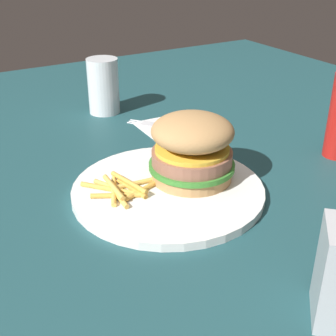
% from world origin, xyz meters
% --- Properties ---
extents(ground_plane, '(1.60, 1.60, 0.00)m').
position_xyz_m(ground_plane, '(0.00, 0.00, 0.00)').
color(ground_plane, '#1E474C').
extents(plate, '(0.28, 0.28, 0.01)m').
position_xyz_m(plate, '(0.01, -0.02, 0.01)').
color(plate, white).
rests_on(plate, ground_plane).
extents(sandwich, '(0.13, 0.13, 0.10)m').
position_xyz_m(sandwich, '(0.02, -0.07, 0.06)').
color(sandwich, tan).
rests_on(sandwich, plate).
extents(fries_pile, '(0.09, 0.11, 0.01)m').
position_xyz_m(fries_pile, '(0.03, 0.04, 0.02)').
color(fries_pile, gold).
rests_on(fries_pile, plate).
extents(napkin, '(0.11, 0.11, 0.00)m').
position_xyz_m(napkin, '(0.23, -0.16, 0.00)').
color(napkin, white).
rests_on(napkin, ground_plane).
extents(fork, '(0.15, 0.12, 0.00)m').
position_xyz_m(fork, '(0.23, -0.16, 0.00)').
color(fork, silver).
rests_on(fork, napkin).
extents(drink_glass, '(0.06, 0.06, 0.11)m').
position_xyz_m(drink_glass, '(0.38, -0.08, 0.05)').
color(drink_glass, silver).
rests_on(drink_glass, ground_plane).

